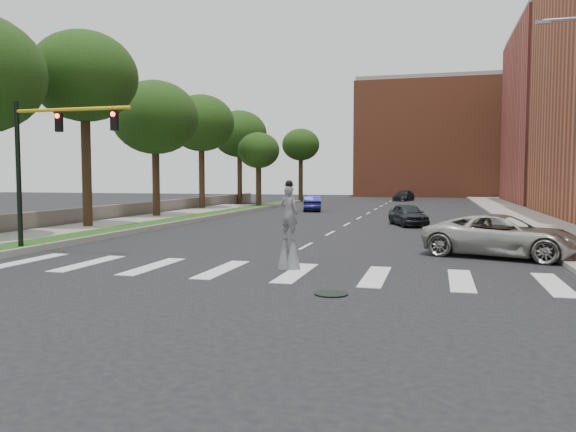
{
  "coord_description": "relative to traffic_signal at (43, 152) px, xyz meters",
  "views": [
    {
      "loc": [
        5.66,
        -16.53,
        3.13
      ],
      "look_at": [
        0.43,
        3.21,
        1.7
      ],
      "focal_mm": 35.0,
      "sensor_mm": 36.0,
      "label": 1
    }
  ],
  "objects": [
    {
      "name": "ground_plane",
      "position": [
        9.78,
        -3.0,
        -4.15
      ],
      "size": [
        160.0,
        160.0,
        0.0
      ],
      "primitive_type": "plane",
      "color": "black",
      "rests_on": "ground"
    },
    {
      "name": "grass_median",
      "position": [
        -1.72,
        17.0,
        -4.03
      ],
      "size": [
        2.0,
        60.0,
        0.25
      ],
      "primitive_type": "cube",
      "color": "#1C4614",
      "rests_on": "ground"
    },
    {
      "name": "median_curb",
      "position": [
        -0.67,
        17.0,
        -4.01
      ],
      "size": [
        0.2,
        60.0,
        0.28
      ],
      "primitive_type": "cube",
      "color": "gray",
      "rests_on": "ground"
    },
    {
      "name": "sidewalk_left",
      "position": [
        -4.72,
        7.0,
        -4.06
      ],
      "size": [
        4.0,
        60.0,
        0.18
      ],
      "primitive_type": "cube",
      "color": "gray",
      "rests_on": "ground"
    },
    {
      "name": "sidewalk_right",
      "position": [
        22.28,
        22.0,
        -4.06
      ],
      "size": [
        5.0,
        90.0,
        0.18
      ],
      "primitive_type": "cube",
      "color": "gray",
      "rests_on": "ground"
    },
    {
      "name": "stone_wall",
      "position": [
        -7.22,
        19.0,
        -3.6
      ],
      "size": [
        0.5,
        56.0,
        1.1
      ],
      "primitive_type": "cube",
      "color": "#605A52",
      "rests_on": "ground"
    },
    {
      "name": "manhole",
      "position": [
        12.78,
        -5.0,
        -4.13
      ],
      "size": [
        0.9,
        0.9,
        0.04
      ],
      "primitive_type": "cylinder",
      "color": "black",
      "rests_on": "ground"
    },
    {
      "name": "building_backdrop",
      "position": [
        15.78,
        75.0,
        4.85
      ],
      "size": [
        26.0,
        14.0,
        18.0
      ],
      "primitive_type": "cube",
      "color": "#A04E32",
      "rests_on": "ground"
    },
    {
      "name": "traffic_signal",
      "position": [
        0.0,
        0.0,
        0.0
      ],
      "size": [
        5.3,
        0.23,
        6.2
      ],
      "color": "black",
      "rests_on": "ground"
    },
    {
      "name": "stilt_performer",
      "position": [
        10.65,
        -1.29,
        -2.93
      ],
      "size": [
        0.82,
        0.62,
        3.02
      ],
      "rotation": [
        0.0,
        0.0,
        2.83
      ],
      "color": "black",
      "rests_on": "ground"
    },
    {
      "name": "suv_crossing",
      "position": [
        17.99,
        3.63,
        -3.32
      ],
      "size": [
        6.56,
        4.5,
        1.67
      ],
      "primitive_type": "imported",
      "rotation": [
        0.0,
        0.0,
        1.25
      ],
      "color": "#ADABA3",
      "rests_on": "ground"
    },
    {
      "name": "car_near",
      "position": [
        13.72,
        17.0,
        -3.44
      ],
      "size": [
        3.06,
        4.5,
        1.42
      ],
      "primitive_type": "imported",
      "rotation": [
        0.0,
        0.0,
        0.36
      ],
      "color": "black",
      "rests_on": "ground"
    },
    {
      "name": "car_mid",
      "position": [
        4.44,
        30.57,
        -3.42
      ],
      "size": [
        2.53,
        4.67,
        1.46
      ],
      "primitive_type": "imported",
      "rotation": [
        0.0,
        0.0,
        3.38
      ],
      "color": "#171752",
      "rests_on": "ground"
    },
    {
      "name": "car_far",
      "position": [
        11.34,
        54.91,
        -3.48
      ],
      "size": [
        3.01,
        4.96,
        1.34
      ],
      "primitive_type": "imported",
      "rotation": [
        0.0,
        0.0,
        -0.26
      ],
      "color": "black",
      "rests_on": "ground"
    },
    {
      "name": "tree_2",
      "position": [
        -4.82,
        9.9,
        4.86
      ],
      "size": [
        6.26,
        6.26,
        11.72
      ],
      "color": "black",
      "rests_on": "ground"
    },
    {
      "name": "tree_3",
      "position": [
        -5.2,
        19.19,
        3.42
      ],
      "size": [
        6.51,
        6.51,
        10.37
      ],
      "color": "black",
      "rests_on": "ground"
    },
    {
      "name": "tree_4",
      "position": [
        -6.18,
        30.06,
        4.01
      ],
      "size": [
        6.27,
        6.27,
        10.87
      ],
      "color": "black",
      "rests_on": "ground"
    },
    {
      "name": "tree_5",
      "position": [
        -6.58,
        41.83,
        3.86
      ],
      "size": [
        6.31,
        6.31,
        10.74
      ],
      "color": "black",
      "rests_on": "ground"
    },
    {
      "name": "tree_6",
      "position": [
        -1.98,
        34.63,
        1.57
      ],
      "size": [
        4.24,
        4.24,
        7.6
      ],
      "color": "black",
      "rests_on": "ground"
    },
    {
      "name": "tree_7",
      "position": [
        -1.11,
        49.25,
        2.92
      ],
      "size": [
        4.7,
        4.7,
        9.16
      ],
      "color": "black",
      "rests_on": "ground"
    }
  ]
}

